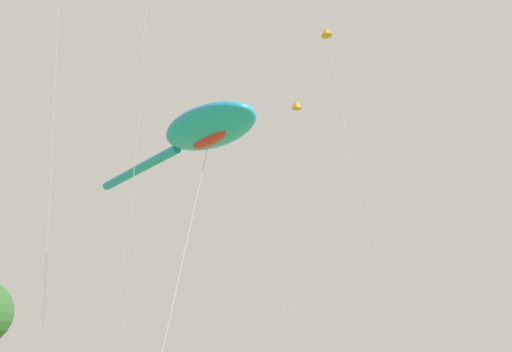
{
  "coord_description": "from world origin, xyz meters",
  "views": [
    {
      "loc": [
        -10.63,
        -1.95,
        1.34
      ],
      "look_at": [
        -0.25,
        8.47,
        6.27
      ],
      "focal_mm": 39.95,
      "sensor_mm": 36.0,
      "label": 1
    }
  ],
  "objects": [
    {
      "name": "big_show_kite",
      "position": [
        2.7,
        14.4,
        10.26
      ],
      "size": [
        5.15,
        11.76,
        10.88
      ],
      "rotation": [
        0.0,
        0.0,
        -1.67
      ],
      "color": "#1E8CBF",
      "rests_on": "ground"
    },
    {
      "name": "small_kite_stunt_black",
      "position": [
        13.99,
        16.59,
        20.81
      ],
      "size": [
        1.26,
        4.16,
        21.34
      ],
      "rotation": [
        0.0,
        0.0,
        -2.25
      ],
      "color": "orange",
      "rests_on": "ground"
    },
    {
      "name": "small_kite_bird_shape",
      "position": [
        14.29,
        19.43,
        16.95
      ],
      "size": [
        1.46,
        0.95,
        17.42
      ],
      "rotation": [
        0.0,
        0.0,
        -0.5
      ],
      "color": "orange",
      "rests_on": "ground"
    }
  ]
}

